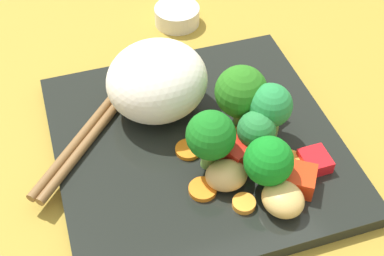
# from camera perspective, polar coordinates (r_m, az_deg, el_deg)

# --- Properties ---
(ground_plane) EXTENTS (1.10, 1.10, 0.02)m
(ground_plane) POSITION_cam_1_polar(r_m,az_deg,el_deg) (0.53, 0.50, -3.06)
(ground_plane) COLOR olive
(square_plate) EXTENTS (0.27, 0.27, 0.01)m
(square_plate) POSITION_cam_1_polar(r_m,az_deg,el_deg) (0.52, 0.51, -1.83)
(square_plate) COLOR black
(square_plate) RESTS_ON ground_plane
(rice_mound) EXTENTS (0.12, 0.12, 0.07)m
(rice_mound) POSITION_cam_1_polar(r_m,az_deg,el_deg) (0.52, -3.72, 5.03)
(rice_mound) COLOR white
(rice_mound) RESTS_ON square_plate
(broccoli_floret_0) EXTENTS (0.04, 0.04, 0.06)m
(broccoli_floret_0) POSITION_cam_1_polar(r_m,az_deg,el_deg) (0.45, 8.11, -3.51)
(broccoli_floret_0) COLOR #7ABC5C
(broccoli_floret_0) RESTS_ON square_plate
(broccoli_floret_1) EXTENTS (0.04, 0.04, 0.05)m
(broccoli_floret_1) POSITION_cam_1_polar(r_m,az_deg,el_deg) (0.48, 6.83, -0.31)
(broccoli_floret_1) COLOR #659D42
(broccoli_floret_1) RESTS_ON square_plate
(broccoli_floret_2) EXTENTS (0.04, 0.04, 0.06)m
(broccoli_floret_2) POSITION_cam_1_polar(r_m,az_deg,el_deg) (0.49, 8.28, 2.10)
(broccoli_floret_2) COLOR #6EA245
(broccoli_floret_2) RESTS_ON square_plate
(broccoli_floret_3) EXTENTS (0.05, 0.05, 0.07)m
(broccoli_floret_3) POSITION_cam_1_polar(r_m,az_deg,el_deg) (0.50, 5.24, 3.78)
(broccoli_floret_3) COLOR #609E45
(broccoli_floret_3) RESTS_ON square_plate
(broccoli_floret_4) EXTENTS (0.04, 0.04, 0.07)m
(broccoli_floret_4) POSITION_cam_1_polar(r_m,az_deg,el_deg) (0.46, 1.97, -0.91)
(broccoli_floret_4) COLOR #65983D
(broccoli_floret_4) RESTS_ON square_plate
(carrot_slice_0) EXTENTS (0.02, 0.02, 0.01)m
(carrot_slice_0) POSITION_cam_1_polar(r_m,az_deg,el_deg) (0.46, 5.52, -7.97)
(carrot_slice_0) COLOR orange
(carrot_slice_0) RESTS_ON square_plate
(carrot_slice_1) EXTENTS (0.03, 0.03, 0.00)m
(carrot_slice_1) POSITION_cam_1_polar(r_m,az_deg,el_deg) (0.50, -0.41, -2.30)
(carrot_slice_1) COLOR orange
(carrot_slice_1) RESTS_ON square_plate
(carrot_slice_2) EXTENTS (0.03, 0.03, 0.01)m
(carrot_slice_2) POSITION_cam_1_polar(r_m,az_deg,el_deg) (0.51, 4.90, -1.06)
(carrot_slice_2) COLOR orange
(carrot_slice_2) RESTS_ON square_plate
(carrot_slice_3) EXTENTS (0.03, 0.03, 0.00)m
(carrot_slice_3) POSITION_cam_1_polar(r_m,az_deg,el_deg) (0.47, 1.14, -6.51)
(carrot_slice_3) COLOR orange
(carrot_slice_3) RESTS_ON square_plate
(carrot_slice_4) EXTENTS (0.03, 0.03, 0.01)m
(carrot_slice_4) POSITION_cam_1_polar(r_m,az_deg,el_deg) (0.49, 10.17, -3.85)
(carrot_slice_4) COLOR orange
(carrot_slice_4) RESTS_ON square_plate
(pepper_chunk_0) EXTENTS (0.03, 0.03, 0.02)m
(pepper_chunk_0) POSITION_cam_1_polar(r_m,az_deg,el_deg) (0.48, 4.70, -2.88)
(pepper_chunk_0) COLOR red
(pepper_chunk_0) RESTS_ON square_plate
(pepper_chunk_1) EXTENTS (0.04, 0.04, 0.02)m
(pepper_chunk_1) POSITION_cam_1_polar(r_m,az_deg,el_deg) (0.48, 11.14, -5.35)
(pepper_chunk_1) COLOR red
(pepper_chunk_1) RESTS_ON square_plate
(pepper_chunk_2) EXTENTS (0.02, 0.03, 0.01)m
(pepper_chunk_2) POSITION_cam_1_polar(r_m,az_deg,el_deg) (0.50, 12.90, -3.41)
(pepper_chunk_2) COLOR red
(pepper_chunk_2) RESTS_ON square_plate
(pepper_chunk_3) EXTENTS (0.04, 0.03, 0.02)m
(pepper_chunk_3) POSITION_cam_1_polar(r_m,az_deg,el_deg) (0.53, 7.53, 2.06)
(pepper_chunk_3) COLOR red
(pepper_chunk_3) RESTS_ON square_plate
(chicken_piece_0) EXTENTS (0.04, 0.05, 0.02)m
(chicken_piece_0) POSITION_cam_1_polar(r_m,az_deg,el_deg) (0.46, 9.61, -7.44)
(chicken_piece_0) COLOR tan
(chicken_piece_0) RESTS_ON square_plate
(chicken_piece_1) EXTENTS (0.03, 0.03, 0.01)m
(chicken_piece_1) POSITION_cam_1_polar(r_m,az_deg,el_deg) (0.51, 1.36, 0.22)
(chicken_piece_1) COLOR tan
(chicken_piece_1) RESTS_ON square_plate
(chicken_piece_2) EXTENTS (0.04, 0.04, 0.02)m
(chicken_piece_2) POSITION_cam_1_polar(r_m,az_deg,el_deg) (0.47, 3.66, -5.02)
(chicken_piece_2) COLOR tan
(chicken_piece_2) RESTS_ON square_plate
(chicken_piece_3) EXTENTS (0.03, 0.03, 0.02)m
(chicken_piece_3) POSITION_cam_1_polar(r_m,az_deg,el_deg) (0.50, 2.17, -1.50)
(chicken_piece_3) COLOR tan
(chicken_piece_3) RESTS_ON square_plate
(chopstick_pair) EXTENTS (0.17, 0.18, 0.01)m
(chopstick_pair) POSITION_cam_1_polar(r_m,az_deg,el_deg) (0.54, -9.24, 1.49)
(chopstick_pair) COLOR brown
(chopstick_pair) RESTS_ON square_plate
(sauce_cup) EXTENTS (0.05, 0.05, 0.02)m
(sauce_cup) POSITION_cam_1_polar(r_m,az_deg,el_deg) (0.67, -1.60, 11.84)
(sauce_cup) COLOR silver
(sauce_cup) RESTS_ON ground_plane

